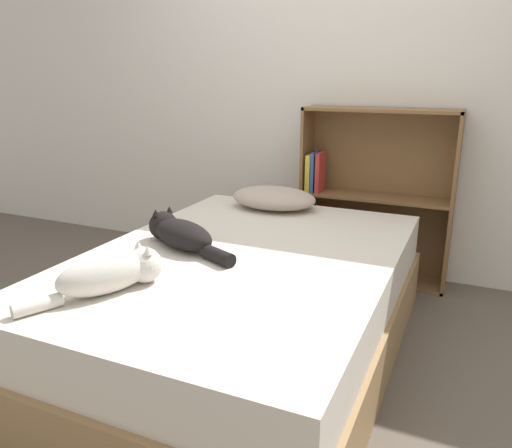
{
  "coord_description": "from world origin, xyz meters",
  "views": [
    {
      "loc": [
        0.95,
        -1.97,
        1.34
      ],
      "look_at": [
        0.0,
        0.15,
        0.64
      ],
      "focal_mm": 35.0,
      "sensor_mm": 36.0,
      "label": 1
    }
  ],
  "objects": [
    {
      "name": "ground_plane",
      "position": [
        0.0,
        0.0,
        0.0
      ],
      "size": [
        8.0,
        8.0,
        0.0
      ],
      "primitive_type": "plane",
      "color": "brown"
    },
    {
      "name": "wall_back",
      "position": [
        0.0,
        1.41,
        1.25
      ],
      "size": [
        8.0,
        0.06,
        2.5
      ],
      "color": "silver",
      "rests_on": "ground_plane"
    },
    {
      "name": "bed",
      "position": [
        0.0,
        0.0,
        0.26
      ],
      "size": [
        1.4,
        2.02,
        0.54
      ],
      "color": "#99754C",
      "rests_on": "ground_plane"
    },
    {
      "name": "pillow",
      "position": [
        -0.17,
        0.8,
        0.6
      ],
      "size": [
        0.53,
        0.36,
        0.13
      ],
      "color": "#B29E8E",
      "rests_on": "bed"
    },
    {
      "name": "cat_light",
      "position": [
        -0.27,
        -0.58,
        0.61
      ],
      "size": [
        0.32,
        0.53,
        0.16
      ],
      "rotation": [
        0.0,
        0.0,
        1.11
      ],
      "color": "beige",
      "rests_on": "bed"
    },
    {
      "name": "cat_dark",
      "position": [
        -0.32,
        -0.04,
        0.6
      ],
      "size": [
        0.57,
        0.34,
        0.17
      ],
      "rotation": [
        0.0,
        0.0,
        2.73
      ],
      "color": "black",
      "rests_on": "bed"
    },
    {
      "name": "bookshelf",
      "position": [
        0.34,
        1.29,
        0.58
      ],
      "size": [
        0.97,
        0.26,
        1.13
      ],
      "color": "brown",
      "rests_on": "ground_plane"
    }
  ]
}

